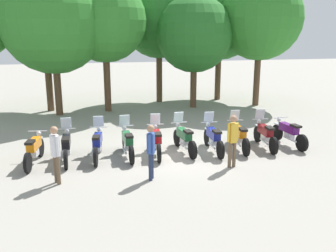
# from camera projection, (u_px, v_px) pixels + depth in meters

# --- Properties ---
(ground_plane) EXTENTS (80.00, 80.00, 0.00)m
(ground_plane) POSITION_uv_depth(u_px,v_px,m) (171.00, 154.00, 13.37)
(ground_plane) COLOR gray
(motorcycle_0) EXTENTS (0.68, 2.18, 0.99)m
(motorcycle_0) POSITION_uv_depth(u_px,v_px,m) (34.00, 149.00, 12.23)
(motorcycle_0) COLOR black
(motorcycle_0) RESTS_ON ground_plane
(motorcycle_1) EXTENTS (0.62, 2.19, 1.37)m
(motorcycle_1) POSITION_uv_depth(u_px,v_px,m) (66.00, 146.00, 12.54)
(motorcycle_1) COLOR black
(motorcycle_1) RESTS_ON ground_plane
(motorcycle_2) EXTENTS (0.66, 2.18, 1.37)m
(motorcycle_2) POSITION_uv_depth(u_px,v_px,m) (98.00, 144.00, 12.78)
(motorcycle_2) COLOR black
(motorcycle_2) RESTS_ON ground_plane
(motorcycle_3) EXTENTS (0.62, 2.19, 1.37)m
(motorcycle_3) POSITION_uv_depth(u_px,v_px,m) (127.00, 142.00, 12.95)
(motorcycle_3) COLOR black
(motorcycle_3) RESTS_ON ground_plane
(motorcycle_4) EXTENTS (0.63, 2.19, 1.37)m
(motorcycle_4) POSITION_uv_depth(u_px,v_px,m) (157.00, 141.00, 13.15)
(motorcycle_4) COLOR black
(motorcycle_4) RESTS_ON ground_plane
(motorcycle_5) EXTENTS (0.62, 2.19, 1.37)m
(motorcycle_5) POSITION_uv_depth(u_px,v_px,m) (184.00, 138.00, 13.45)
(motorcycle_5) COLOR black
(motorcycle_5) RESTS_ON ground_plane
(motorcycle_6) EXTENTS (0.62, 2.19, 1.37)m
(motorcycle_6) POSITION_uv_depth(u_px,v_px,m) (213.00, 138.00, 13.47)
(motorcycle_6) COLOR black
(motorcycle_6) RESTS_ON ground_plane
(motorcycle_7) EXTENTS (0.62, 2.19, 1.37)m
(motorcycle_7) POSITION_uv_depth(u_px,v_px,m) (239.00, 136.00, 13.77)
(motorcycle_7) COLOR black
(motorcycle_7) RESTS_ON ground_plane
(motorcycle_8) EXTENTS (0.62, 2.19, 1.37)m
(motorcycle_8) POSITION_uv_depth(u_px,v_px,m) (265.00, 134.00, 13.95)
(motorcycle_8) COLOR black
(motorcycle_8) RESTS_ON ground_plane
(motorcycle_9) EXTENTS (0.62, 2.19, 0.99)m
(motorcycle_9) POSITION_uv_depth(u_px,v_px,m) (289.00, 133.00, 14.23)
(motorcycle_9) COLOR black
(motorcycle_9) RESTS_ON ground_plane
(person_0) EXTENTS (0.29, 0.40, 1.67)m
(person_0) POSITION_uv_depth(u_px,v_px,m) (151.00, 148.00, 10.82)
(person_0) COLOR #232D4C
(person_0) RESTS_ON ground_plane
(person_1) EXTENTS (0.41, 0.26, 1.71)m
(person_1) POSITION_uv_depth(u_px,v_px,m) (233.00, 137.00, 11.81)
(person_1) COLOR brown
(person_1) RESTS_ON ground_plane
(person_2) EXTENTS (0.30, 0.39, 1.70)m
(person_2) POSITION_uv_depth(u_px,v_px,m) (55.00, 150.00, 10.53)
(person_2) COLOR brown
(person_2) RESTS_ON ground_plane
(tree_1) EXTENTS (5.30, 5.30, 8.37)m
(tree_1) POSITION_uv_depth(u_px,v_px,m) (43.00, 2.00, 19.15)
(tree_1) COLOR brown
(tree_1) RESTS_ON ground_plane
(tree_2) EXTENTS (5.28, 5.28, 7.42)m
(tree_2) POSITION_uv_depth(u_px,v_px,m) (53.00, 21.00, 18.41)
(tree_2) COLOR brown
(tree_2) RESTS_ON ground_plane
(tree_3) EXTENTS (4.35, 4.35, 6.98)m
(tree_3) POSITION_uv_depth(u_px,v_px,m) (105.00, 21.00, 19.31)
(tree_3) COLOR brown
(tree_3) RESTS_ON ground_plane
(tree_4) EXTENTS (4.43, 4.43, 7.08)m
(tree_4) POSITION_uv_depth(u_px,v_px,m) (159.00, 21.00, 22.03)
(tree_4) COLOR brown
(tree_4) RESTS_ON ground_plane
(tree_5) EXTENTS (4.25, 4.25, 6.24)m
(tree_5) POSITION_uv_depth(u_px,v_px,m) (194.00, 34.00, 20.52)
(tree_5) COLOR brown
(tree_5) RESTS_ON ground_plane
(tree_6) EXTENTS (4.90, 4.90, 7.41)m
(tree_6) POSITION_uv_depth(u_px,v_px,m) (220.00, 20.00, 22.77)
(tree_6) COLOR brown
(tree_6) RESTS_ON ground_plane
(tree_7) EXTENTS (4.72, 4.72, 7.34)m
(tree_7) POSITION_uv_depth(u_px,v_px,m) (260.00, 18.00, 20.88)
(tree_7) COLOR brown
(tree_7) RESTS_ON ground_plane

